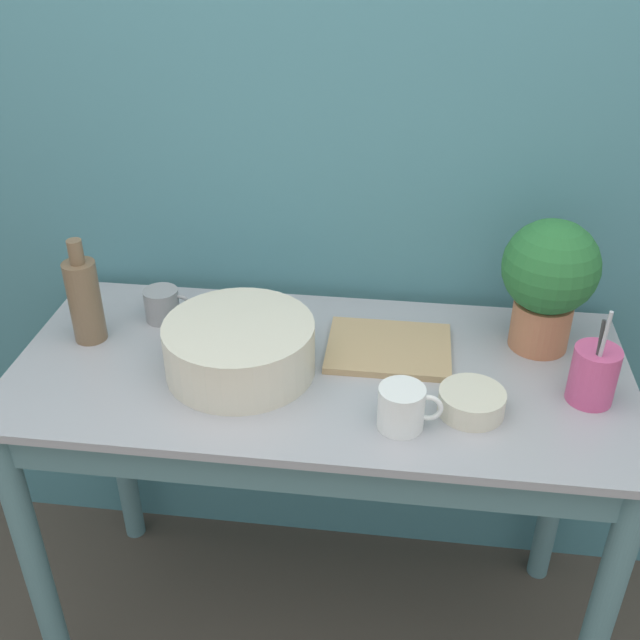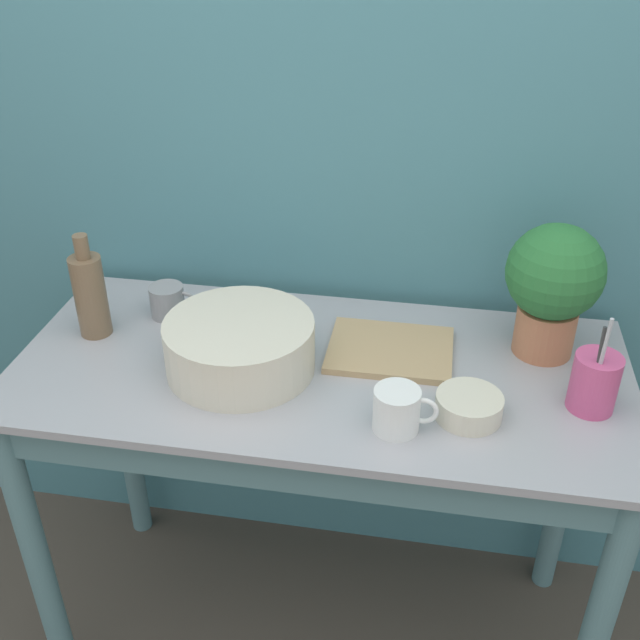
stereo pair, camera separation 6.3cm
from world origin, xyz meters
TOP-DOWN VIEW (x-y plane):
  - wall_back at (0.00, 0.68)m, footprint 6.00×0.05m
  - counter_table at (0.00, 0.29)m, footprint 1.36×0.62m
  - potted_plant at (0.49, 0.46)m, footprint 0.21×0.21m
  - bowl_wash_large at (-0.17, 0.28)m, footprint 0.33×0.33m
  - bottle_tall at (-0.55, 0.36)m, footprint 0.07×0.07m
  - mug_white at (0.18, 0.13)m, footprint 0.13×0.09m
  - mug_grey at (-0.40, 0.47)m, footprint 0.12×0.08m
  - bowl_small_cream at (0.32, 0.19)m, footprint 0.13×0.13m
  - utensil_cup at (0.57, 0.26)m, footprint 0.09×0.09m
  - tray_board at (0.15, 0.39)m, footprint 0.28×0.22m

SIDE VIEW (x-z plane):
  - counter_table at x=0.00m, z-range 0.26..1.14m
  - tray_board at x=0.15m, z-range 0.88..0.90m
  - bowl_small_cream at x=0.32m, z-range 0.88..0.93m
  - mug_grey at x=-0.40m, z-range 0.88..0.96m
  - mug_white at x=0.18m, z-range 0.88..0.97m
  - bowl_wash_large at x=-0.17m, z-range 0.88..1.00m
  - utensil_cup at x=0.57m, z-range 0.83..1.06m
  - bottle_tall at x=-0.55m, z-range 0.86..1.12m
  - potted_plant at x=0.49m, z-range 0.91..1.22m
  - wall_back at x=0.00m, z-range 0.00..2.40m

